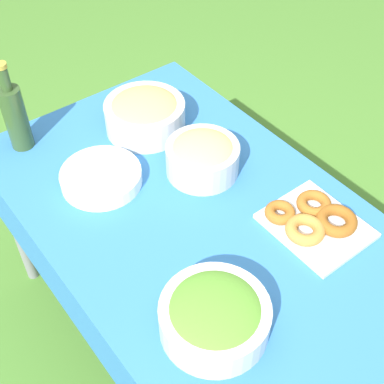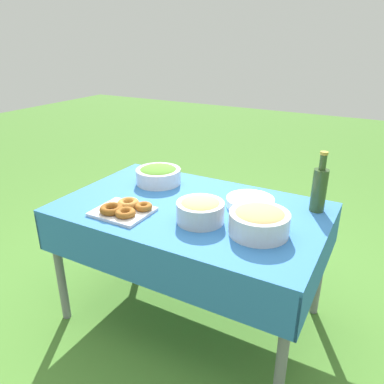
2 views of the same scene
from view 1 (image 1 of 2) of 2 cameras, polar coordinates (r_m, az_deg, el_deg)
name	(u,v)px [view 1 (image 1 of 2)]	position (r m, az deg, el deg)	size (l,w,h in m)	color
ground_plane	(194,332)	(2.29, 0.20, -14.66)	(14.00, 14.00, 0.00)	#477A2D
picnic_table	(194,229)	(1.75, 0.25, -3.98)	(1.46, 0.91, 0.75)	#2D6BB2
salad_bowl	(215,316)	(1.38, 2.43, -13.05)	(0.28, 0.28, 0.12)	silver
pasta_bowl	(203,156)	(1.76, 1.13, 3.86)	(0.24, 0.24, 0.13)	#B2B7BC
donut_platter	(314,221)	(1.66, 12.90, -3.05)	(0.30, 0.27, 0.05)	silver
plate_stack	(101,177)	(1.77, -9.66, 1.55)	(0.27, 0.27, 0.05)	white
olive_oil_bottle	(15,115)	(1.92, -18.36, 7.78)	(0.08, 0.08, 0.33)	#2D4723
bread_bowl	(145,113)	(1.94, -5.04, 8.35)	(0.29, 0.29, 0.13)	silver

